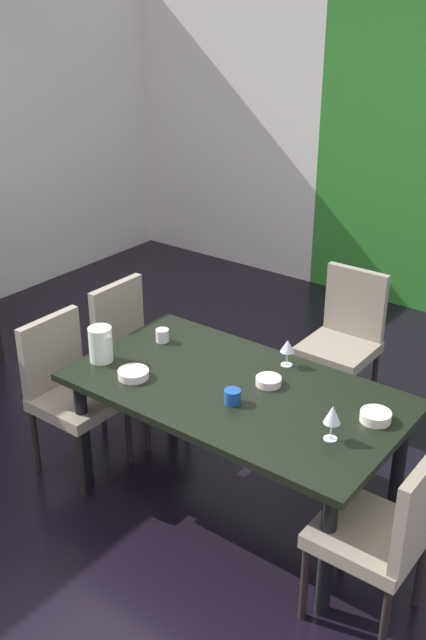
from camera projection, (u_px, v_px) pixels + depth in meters
name	position (u px, v px, depth m)	size (l,w,h in m)	color
ground_plane	(152.00, 447.00, 4.43)	(5.45, 6.08, 0.02)	black
back_panel_interior	(224.00, 126.00, 6.91)	(2.15, 0.10, 2.70)	silver
dining_table	(236.00, 401.00, 3.67)	(1.72, 0.95, 0.73)	black
chair_left_near	(69.00, 386.00, 4.06)	(0.45, 0.44, 0.92)	gray
chair_head_far	(345.00, 334.00, 4.64)	(0.44, 0.45, 0.95)	gray
chair_right_near	(386.00, 529.00, 3.00)	(0.44, 0.44, 0.91)	gray
chair_left_far	(133.00, 350.00, 4.45)	(0.45, 0.44, 0.94)	gray
wine_glass_near_shelf	(332.00, 415.00, 3.16)	(0.08, 0.08, 0.18)	silver
wine_glass_rear	(287.00, 347.00, 3.79)	(0.08, 0.08, 0.15)	silver
serving_bowl_east	(133.00, 374.00, 3.71)	(0.16, 0.16, 0.04)	white
serving_bowl_center	(376.00, 416.00, 3.34)	(0.15, 0.15, 0.05)	white
serving_bowl_west	(268.00, 381.00, 3.65)	(0.13, 0.13, 0.04)	white
cup_right	(232.00, 396.00, 3.48)	(0.08, 0.08, 0.07)	#19489D
cup_corner	(162.00, 335.00, 4.08)	(0.08, 0.08, 0.08)	silver
pitcher_north	(101.00, 344.00, 3.85)	(0.14, 0.13, 0.20)	white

